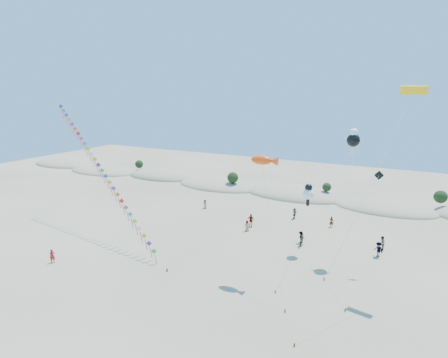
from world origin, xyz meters
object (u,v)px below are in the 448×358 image
Objects in this scene: flyer_foreground at (52,256)px; kite_train at (101,169)px; fish_kite at (264,161)px; parafoil_kite at (412,95)px.

kite_train is at bearing 37.73° from flyer_foreground.
fish_kite is at bearing -3.41° from kite_train.
parafoil_kite reaches higher than kite_train.
parafoil_kite is at bearing 3.88° from kite_train.
parafoil_kite is at bearing 17.33° from fish_kite.
kite_train is at bearing -176.12° from parafoil_kite.
flyer_foreground is (1.61, -9.83, -8.24)m from kite_train.
kite_train is 24.21m from fish_kite.
kite_train is 12.93m from flyer_foreground.
fish_kite is 0.66× the size of parafoil_kite.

